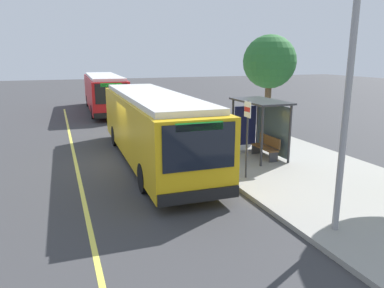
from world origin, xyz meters
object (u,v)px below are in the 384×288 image
at_px(transit_bus_main, 153,125).
at_px(route_sign_post, 247,129).
at_px(waiting_bench, 266,147).
at_px(transit_bus_second, 104,92).

relative_size(transit_bus_main, route_sign_post, 4.14).
bearing_deg(waiting_bench, transit_bus_second, -165.04).
bearing_deg(route_sign_post, transit_bus_main, -146.35).
distance_m(transit_bus_main, waiting_bench, 4.99).
xyz_separation_m(transit_bus_main, transit_bus_second, (-15.84, -0.05, 0.00)).
bearing_deg(route_sign_post, transit_bus_second, -172.60).
xyz_separation_m(transit_bus_second, route_sign_post, (19.58, 2.54, 0.34)).
relative_size(transit_bus_second, route_sign_post, 4.16).
height_order(transit_bus_main, route_sign_post, same).
distance_m(transit_bus_main, transit_bus_second, 15.84).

